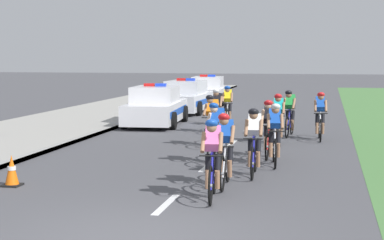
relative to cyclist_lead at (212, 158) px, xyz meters
name	(u,v)px	position (x,y,z in m)	size (l,w,h in m)	color
ground_plane	(129,239)	(-0.74, -2.70, -0.79)	(160.00, 160.00, 0.00)	#4C4C51
sidewalk_slab	(65,123)	(-7.81, 11.30, -0.73)	(4.89, 60.00, 0.12)	#A3A099
kerb_edge	(123,124)	(-5.45, 11.30, -0.72)	(0.16, 60.00, 0.13)	#9E9E99
lane_markings_centre	(232,143)	(-0.74, 7.46, -0.78)	(0.14, 25.60, 0.01)	white
cyclist_lead	(212,158)	(0.00, 0.00, 0.00)	(0.45, 1.72, 1.56)	black
cyclist_second	(225,149)	(0.05, 1.16, 0.00)	(0.43, 1.72, 1.56)	black
cyclist_third	(254,141)	(0.49, 2.44, 0.00)	(0.43, 1.72, 1.56)	black
cyclist_fourth	(275,133)	(0.82, 3.87, 0.00)	(0.46, 1.72, 1.56)	black
cyclist_fifth	(216,132)	(-0.59, 3.80, 0.00)	(0.44, 1.72, 1.56)	black
cyclist_sixth	(269,128)	(0.59, 4.99, 0.00)	(0.42, 1.72, 1.56)	black
cyclist_seventh	(212,120)	(-1.22, 6.67, 0.00)	(0.43, 1.72, 1.56)	black
cyclist_eighth	(278,118)	(0.62, 7.65, 0.00)	(0.42, 1.72, 1.56)	black
cyclist_ninth	(290,112)	(0.85, 9.49, 0.00)	(0.45, 1.72, 1.56)	black
cyclist_tenth	(320,115)	(1.84, 8.72, 0.00)	(0.43, 1.72, 1.56)	black
cyclist_eleventh	(217,110)	(-1.62, 9.83, 0.00)	(0.43, 1.72, 1.56)	black
cyclist_twelfth	(228,105)	(-1.60, 12.04, 0.00)	(0.45, 1.72, 1.56)	black
police_car_nearest	(156,107)	(-4.31, 11.78, -0.11)	(2.23, 4.51, 1.59)	white
police_car_second	(186,98)	(-4.32, 17.13, -0.11)	(2.08, 4.44, 1.59)	silver
police_car_third	(208,91)	(-4.31, 22.49, -0.11)	(2.26, 4.53, 1.59)	white
traffic_cone_near	(12,171)	(-4.21, 0.35, -0.48)	(0.36, 0.36, 0.64)	black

